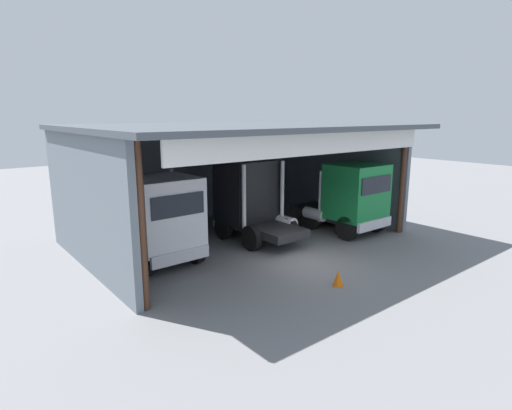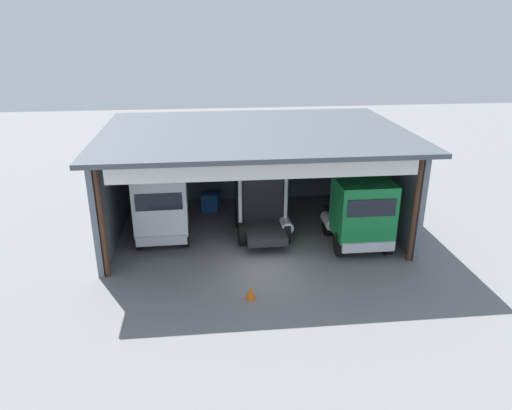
# 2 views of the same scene
# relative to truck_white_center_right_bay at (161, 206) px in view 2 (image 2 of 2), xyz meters

# --- Properties ---
(ground_plane) EXTENTS (80.00, 80.00, 0.00)m
(ground_plane) POSITION_rel_truck_white_center_right_bay_xyz_m (4.49, -3.41, -1.78)
(ground_plane) COLOR slate
(ground_plane) RESTS_ON ground
(workshop_shed) EXTENTS (14.25, 10.25, 5.24)m
(workshop_shed) POSITION_rel_truck_white_center_right_bay_xyz_m (4.49, 1.76, 1.88)
(workshop_shed) COLOR slate
(workshop_shed) RESTS_ON ground
(truck_white_center_right_bay) EXTENTS (2.65, 5.04, 3.50)m
(truck_white_center_right_bay) POSITION_rel_truck_white_center_right_bay_xyz_m (0.00, 0.00, 0.00)
(truck_white_center_right_bay) COLOR white
(truck_white_center_right_bay) RESTS_ON ground
(truck_black_right_bay) EXTENTS (2.60, 4.36, 3.64)m
(truck_black_right_bay) POSITION_rel_truck_white_center_right_bay_xyz_m (4.84, 0.53, 0.11)
(truck_black_right_bay) COLOR black
(truck_black_right_bay) RESTS_ON ground
(truck_green_yard_outside) EXTENTS (2.65, 4.81, 3.38)m
(truck_green_yard_outside) POSITION_rel_truck_white_center_right_bay_xyz_m (9.14, -1.74, -0.01)
(truck_green_yard_outside) COLOR #197F3D
(truck_green_yard_outside) RESTS_ON ground
(oil_drum) EXTENTS (0.58, 0.58, 0.93)m
(oil_drum) POSITION_rel_truck_white_center_right_bay_xyz_m (2.64, 4.07, -1.32)
(oil_drum) COLOR #194CB2
(oil_drum) RESTS_ON ground
(tool_cart) EXTENTS (0.90, 0.60, 1.00)m
(tool_cart) POSITION_rel_truck_white_center_right_bay_xyz_m (2.28, 3.63, -1.28)
(tool_cart) COLOR #1E59A5
(tool_cart) RESTS_ON ground
(traffic_cone) EXTENTS (0.36, 0.36, 0.56)m
(traffic_cone) POSITION_rel_truck_white_center_right_bay_xyz_m (3.71, -5.68, -1.50)
(traffic_cone) COLOR orange
(traffic_cone) RESTS_ON ground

